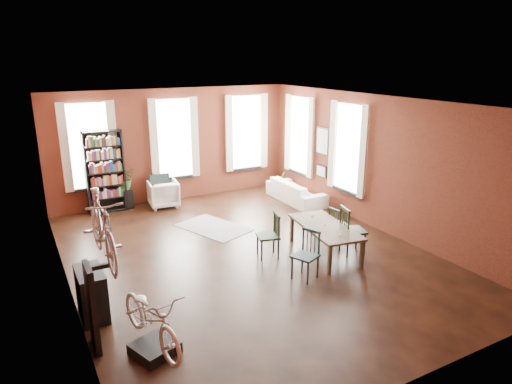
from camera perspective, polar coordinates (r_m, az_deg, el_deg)
room at (r=9.75m, az=-1.58°, el=5.31°), size 9.00×9.04×3.22m
dining_table at (r=9.80m, az=8.56°, el=-5.94°), size 1.12×1.99×0.64m
dining_chair_a at (r=8.66m, az=6.18°, el=-7.92°), size 0.57×0.57×0.94m
dining_chair_b at (r=9.50m, az=1.49°, el=-5.50°), size 0.53×0.53×0.95m
dining_chair_c at (r=9.88m, az=12.02°, el=-4.72°), size 0.58×0.58×1.03m
dining_chair_d at (r=10.55m, az=10.26°, el=-3.95°), size 0.39×0.39×0.78m
bookshelf at (r=12.73m, az=-18.36°, el=2.39°), size 1.00×0.32×2.20m
white_armchair at (r=12.94m, az=-11.52°, el=-0.06°), size 0.86×0.82×0.81m
cream_sofa at (r=13.16m, az=5.03°, el=0.52°), size 0.61×2.08×0.81m
striped_rug at (r=11.28m, az=-5.32°, el=-4.43°), size 1.64×2.02×0.01m
bike_trainer at (r=6.98m, az=-12.55°, el=-18.55°), size 0.72×0.72×0.16m
bike_wall_rack at (r=7.02m, az=-19.81°, el=-13.47°), size 0.16×0.60×1.30m
console_table at (r=7.94m, az=-19.86°, el=-11.85°), size 0.40×0.80×0.80m
plant_stand at (r=13.04m, az=-15.87°, el=-0.85°), size 0.34×0.34×0.54m
plant_by_sofa at (r=14.22m, az=3.06°, el=0.67°), size 0.48×0.68×0.28m
plant_small at (r=11.24m, az=11.23°, el=-4.40°), size 0.38×0.47×0.15m
bicycle_floor at (r=6.49m, az=-13.18°, el=-12.08°), size 0.72×0.96×1.65m
bicycle_hung at (r=6.47m, az=-18.92°, el=-1.62°), size 0.47×1.00×1.66m
plant_on_stand at (r=12.93m, az=-16.00°, el=1.37°), size 0.72×0.77×0.49m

